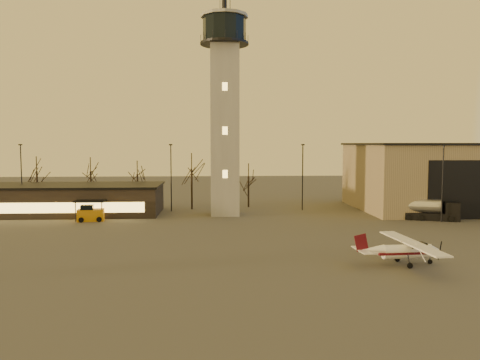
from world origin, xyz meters
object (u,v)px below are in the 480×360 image
object	(u,v)px
control_tower	(225,100)
fuel_truck	(429,212)
terminal	(73,199)
hangar	(455,176)
service_cart	(90,215)
cessna_front	(408,254)

from	to	relation	value
control_tower	fuel_truck	xyz separation A→B (m)	(27.21, -5.99, -15.22)
control_tower	terminal	distance (m)	26.24
control_tower	hangar	xyz separation A→B (m)	(36.00, 3.98, -11.17)
control_tower	hangar	world-z (taller)	control_tower
control_tower	service_cart	xyz separation A→B (m)	(-17.88, -4.51, -15.51)
control_tower	fuel_truck	distance (m)	31.75
terminal	cessna_front	size ratio (longest dim) A/B	2.51
control_tower	service_cart	world-z (taller)	control_tower
terminal	fuel_truck	world-z (taller)	terminal
cessna_front	service_cart	size ratio (longest dim) A/B	2.82
control_tower	service_cart	bearing A→B (deg)	-165.86
hangar	service_cart	size ratio (longest dim) A/B	8.54
control_tower	cessna_front	size ratio (longest dim) A/B	3.23
hangar	cessna_front	world-z (taller)	hangar
fuel_truck	service_cart	size ratio (longest dim) A/B	2.18
cessna_front	fuel_truck	bearing A→B (deg)	57.67
hangar	cessna_front	size ratio (longest dim) A/B	3.03
control_tower	hangar	bearing A→B (deg)	6.31
cessna_front	service_cart	distance (m)	40.63
fuel_truck	hangar	bearing A→B (deg)	67.75
terminal	fuel_truck	xyz separation A→B (m)	(49.20, -7.97, -1.05)
control_tower	cessna_front	xyz separation A→B (m)	(14.79, -28.67, -15.37)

